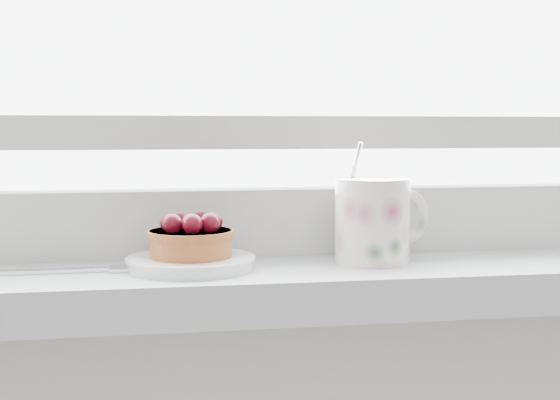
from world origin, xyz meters
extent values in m
cube|color=silver|center=(0.00, 1.90, 0.92)|extent=(1.60, 0.20, 0.04)
cube|color=silver|center=(0.00, 1.97, 0.97)|extent=(1.30, 0.05, 0.07)
cube|color=silver|center=(0.00, 1.97, 1.07)|extent=(1.30, 0.04, 0.04)
cylinder|color=white|center=(-0.06, 1.88, 0.95)|extent=(0.12, 0.12, 0.01)
cylinder|color=brown|center=(-0.06, 1.88, 0.96)|extent=(0.08, 0.08, 0.03)
cylinder|color=brown|center=(-0.06, 1.88, 0.97)|extent=(0.08, 0.08, 0.01)
sphere|color=#41050F|center=(-0.06, 1.88, 0.98)|extent=(0.02, 0.02, 0.02)
sphere|color=#41050F|center=(-0.04, 1.89, 0.99)|extent=(0.02, 0.02, 0.02)
sphere|color=#41050F|center=(-0.05, 1.90, 0.99)|extent=(0.02, 0.02, 0.02)
sphere|color=#41050F|center=(-0.07, 1.90, 0.98)|extent=(0.02, 0.02, 0.02)
sphere|color=#41050F|center=(-0.08, 1.89, 0.98)|extent=(0.02, 0.02, 0.02)
sphere|color=#41050F|center=(-0.08, 1.87, 0.99)|extent=(0.02, 0.02, 0.02)
sphere|color=#41050F|center=(-0.06, 1.86, 0.99)|extent=(0.02, 0.02, 0.02)
sphere|color=#41050F|center=(-0.04, 1.87, 0.99)|extent=(0.02, 0.02, 0.02)
cylinder|color=silver|center=(0.12, 1.89, 0.98)|extent=(0.09, 0.09, 0.08)
cylinder|color=black|center=(0.12, 1.89, 1.02)|extent=(0.07, 0.07, 0.01)
torus|color=silver|center=(0.16, 1.90, 0.98)|extent=(0.06, 0.03, 0.06)
cylinder|color=silver|center=(0.11, 1.90, 1.04)|extent=(0.01, 0.02, 0.05)
cube|color=silver|center=(-0.22, 1.89, 0.94)|extent=(0.12, 0.01, 0.00)
cube|color=silver|center=(-0.15, 1.89, 0.94)|extent=(0.02, 0.01, 0.00)
cube|color=silver|center=(-0.12, 1.89, 0.94)|extent=(0.03, 0.03, 0.00)
cube|color=silver|center=(-0.09, 1.88, 0.94)|extent=(0.04, 0.00, 0.00)
cube|color=silver|center=(-0.09, 1.88, 0.94)|extent=(0.04, 0.00, 0.00)
cube|color=silver|center=(-0.09, 1.89, 0.94)|extent=(0.04, 0.00, 0.00)
cube|color=silver|center=(-0.09, 1.90, 0.94)|extent=(0.04, 0.00, 0.00)
camera|label=1|loc=(-0.11, 1.14, 1.07)|focal=50.00mm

